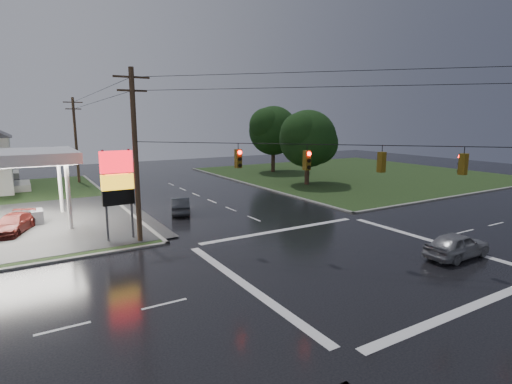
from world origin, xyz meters
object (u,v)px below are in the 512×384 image
utility_pole_n (76,139)px  car_crossing (457,245)px  utility_pole_nw (136,154)px  car_north (180,205)px  pylon_sign (117,180)px  car_pump (13,224)px  tree_ne_far (274,131)px  tree_ne_near (309,139)px

utility_pole_n → car_crossing: size_ratio=2.39×
utility_pole_nw → car_north: (5.08, 6.24, -5.02)m
pylon_sign → car_pump: size_ratio=1.32×
utility_pole_nw → car_crossing: utility_pole_nw is taller
utility_pole_n → tree_ne_far: (26.65, -4.01, 0.71)m
utility_pole_nw → car_pump: utility_pole_nw is taller
pylon_sign → utility_pole_n: size_ratio=0.57×
car_pump → utility_pole_nw: bearing=-20.6°
pylon_sign → car_pump: bearing=137.7°
pylon_sign → utility_pole_nw: 2.22m
pylon_sign → tree_ne_near: tree_ne_near is taller
utility_pole_n → tree_ne_near: (23.64, -16.01, 0.09)m
car_crossing → car_pump: car_crossing is taller
tree_ne_near → utility_pole_n: bearing=145.9°
car_pump → pylon_sign: bearing=-20.2°
tree_ne_far → car_north: 28.78m
utility_pole_nw → utility_pole_n: 28.50m
utility_pole_nw → utility_pole_n: (0.00, 28.50, -0.25)m
car_north → pylon_sign: bearing=60.0°
pylon_sign → car_north: 8.69m
pylon_sign → car_pump: 8.90m
utility_pole_nw → pylon_sign: bearing=135.0°
utility_pole_nw → tree_ne_near: (23.64, 12.49, -0.16)m
car_crossing → tree_ne_far: bearing=-18.3°
utility_pole_n → car_pump: size_ratio=2.30×
pylon_sign → car_crossing: (15.85, -13.44, -3.26)m
utility_pole_nw → tree_ne_far: bearing=42.6°
tree_ne_near → car_north: size_ratio=2.13×
utility_pole_n → car_north: utility_pole_n is taller
tree_ne_near → car_pump: 31.69m
tree_ne_near → tree_ne_far: (3.01, 12.00, 0.62)m
utility_pole_nw → tree_ne_far: 36.20m
car_pump → car_north: bearing=20.6°
pylon_sign → utility_pole_nw: size_ratio=0.55×
utility_pole_n → car_pump: (-7.10, -21.94, -4.81)m
tree_ne_near → car_north: 20.18m
utility_pole_nw → car_crossing: bearing=-39.9°
utility_pole_n → tree_ne_far: utility_pole_n is taller
car_crossing → utility_pole_n: bearing=19.3°
utility_pole_nw → car_pump: bearing=137.3°
utility_pole_n → tree_ne_near: bearing=-34.1°
tree_ne_far → car_pump: bearing=-152.0°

